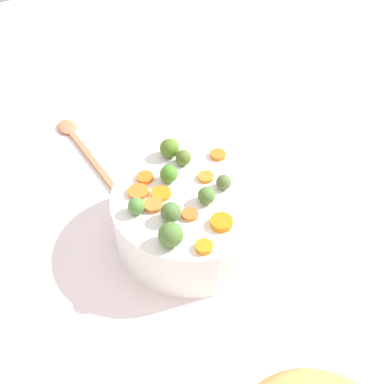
{
  "coord_description": "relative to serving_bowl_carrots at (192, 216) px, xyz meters",
  "views": [
    {
      "loc": [
        0.58,
        -0.33,
        0.77
      ],
      "look_at": [
        0.04,
        -0.03,
        0.14
      ],
      "focal_mm": 46.01,
      "sensor_mm": 36.0,
      "label": 1
    }
  ],
  "objects": [
    {
      "name": "brussels_sprout_5",
      "position": [
        0.01,
        0.06,
        0.07
      ],
      "size": [
        0.03,
        0.03,
        0.03
      ],
      "primitive_type": "sphere",
      "color": "#566E39",
      "rests_on": "serving_bowl_carrots"
    },
    {
      "name": "brussels_sprout_7",
      "position": [
        0.03,
        0.02,
        0.07
      ],
      "size": [
        0.03,
        0.03,
        0.03
      ],
      "primitive_type": "sphere",
      "color": "#517A38",
      "rests_on": "serving_bowl_carrots"
    },
    {
      "name": "brussels_sprout_3",
      "position": [
        0.03,
        -0.06,
        0.07
      ],
      "size": [
        0.04,
        0.04,
        0.04
      ],
      "primitive_type": "sphere",
      "color": "#4C7233",
      "rests_on": "serving_bowl_carrots"
    },
    {
      "name": "wooden_spoon",
      "position": [
        -0.37,
        -0.1,
        -0.05
      ],
      "size": [
        0.32,
        0.06,
        0.01
      ],
      "color": "#B57852",
      "rests_on": "tabletop"
    },
    {
      "name": "carrot_slice_0",
      "position": [
        -0.01,
        -0.07,
        0.06
      ],
      "size": [
        0.04,
        0.04,
        0.01
      ],
      "primitive_type": "cylinder",
      "rotation": [
        0.0,
        0.0,
        4.44
      ],
      "color": "orange",
      "rests_on": "serving_bowl_carrots"
    },
    {
      "name": "brussels_sprout_0",
      "position": [
        -0.06,
        -0.02,
        0.07
      ],
      "size": [
        0.03,
        0.03,
        0.03
      ],
      "primitive_type": "sphere",
      "color": "#478526",
      "rests_on": "serving_bowl_carrots"
    },
    {
      "name": "carrot_slice_1",
      "position": [
        -0.05,
        -0.08,
        0.06
      ],
      "size": [
        0.05,
        0.05,
        0.01
      ],
      "primitive_type": "cylinder",
      "rotation": [
        0.0,
        0.0,
        3.41
      ],
      "color": "orange",
      "rests_on": "serving_bowl_carrots"
    },
    {
      "name": "serving_bowl_carrots",
      "position": [
        0.0,
        0.0,
        0.0
      ],
      "size": [
        0.3,
        0.3,
        0.11
      ],
      "primitive_type": "cylinder",
      "color": "white",
      "rests_on": "tabletop"
    },
    {
      "name": "carrot_slice_5",
      "position": [
        0.04,
        -0.03,
        0.06
      ],
      "size": [
        0.04,
        0.04,
        0.01
      ],
      "primitive_type": "cylinder",
      "rotation": [
        0.0,
        0.0,
        5.82
      ],
      "color": "orange",
      "rests_on": "serving_bowl_carrots"
    },
    {
      "name": "brussels_sprout_4",
      "position": [
        0.08,
        -0.08,
        0.08
      ],
      "size": [
        0.04,
        0.04,
        0.04
      ],
      "primitive_type": "sphere",
      "color": "#4E7732",
      "rests_on": "serving_bowl_carrots"
    },
    {
      "name": "carrot_slice_6",
      "position": [
        -0.03,
        -0.05,
        0.06
      ],
      "size": [
        0.05,
        0.05,
        0.01
      ],
      "primitive_type": "cylinder",
      "rotation": [
        0.0,
        0.0,
        5.82
      ],
      "color": "orange",
      "rests_on": "serving_bowl_carrots"
    },
    {
      "name": "carrot_slice_7",
      "position": [
        0.12,
        -0.04,
        0.06
      ],
      "size": [
        0.04,
        0.04,
        0.01
      ],
      "primitive_type": "cylinder",
      "rotation": [
        0.0,
        0.0,
        4.2
      ],
      "color": "orange",
      "rests_on": "serving_bowl_carrots"
    },
    {
      "name": "carrot_slice_2",
      "position": [
        0.08,
        0.01,
        0.06
      ],
      "size": [
        0.05,
        0.05,
        0.01
      ],
      "primitive_type": "cylinder",
      "rotation": [
        0.0,
        0.0,
        2.81
      ],
      "color": "orange",
      "rests_on": "serving_bowl_carrots"
    },
    {
      "name": "brussels_sprout_2",
      "position": [
        -0.09,
        0.03,
        0.07
      ],
      "size": [
        0.03,
        0.03,
        0.03
      ],
      "primitive_type": "sphere",
      "color": "#516C27",
      "rests_on": "serving_bowl_carrots"
    },
    {
      "name": "brussels_sprout_6",
      "position": [
        -0.12,
        0.01,
        0.07
      ],
      "size": [
        0.04,
        0.04,
        0.04
      ],
      "primitive_type": "sphere",
      "color": "#527823",
      "rests_on": "serving_bowl_carrots"
    },
    {
      "name": "tabletop",
      "position": [
        -0.04,
        0.03,
        -0.06
      ],
      "size": [
        2.4,
        2.4,
        0.02
      ],
      "primitive_type": "cube",
      "color": "white",
      "rests_on": "ground"
    },
    {
      "name": "carrot_slice_4",
      "position": [
        -0.08,
        -0.06,
        0.06
      ],
      "size": [
        0.04,
        0.04,
        0.01
      ],
      "primitive_type": "cylinder",
      "rotation": [
        0.0,
        0.0,
        2.94
      ],
      "color": "orange",
      "rests_on": "serving_bowl_carrots"
    },
    {
      "name": "carrot_slice_3",
      "position": [
        -0.07,
        0.1,
        0.06
      ],
      "size": [
        0.04,
        0.04,
        0.01
      ],
      "primitive_type": "cylinder",
      "rotation": [
        0.0,
        0.0,
        2.11
      ],
      "color": "orange",
      "rests_on": "serving_bowl_carrots"
    },
    {
      "name": "carrot_slice_8",
      "position": [
        -0.03,
        0.04,
        0.06
      ],
      "size": [
        0.04,
        0.04,
        0.01
      ],
      "primitive_type": "cylinder",
      "rotation": [
        0.0,
        0.0,
        5.26
      ],
      "color": "orange",
      "rests_on": "serving_bowl_carrots"
    },
    {
      "name": "brussels_sprout_1",
      "position": [
        -0.01,
        -0.1,
        0.07
      ],
      "size": [
        0.03,
        0.03,
        0.03
      ],
      "primitive_type": "sphere",
      "color": "#528839",
      "rests_on": "serving_bowl_carrots"
    }
  ]
}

